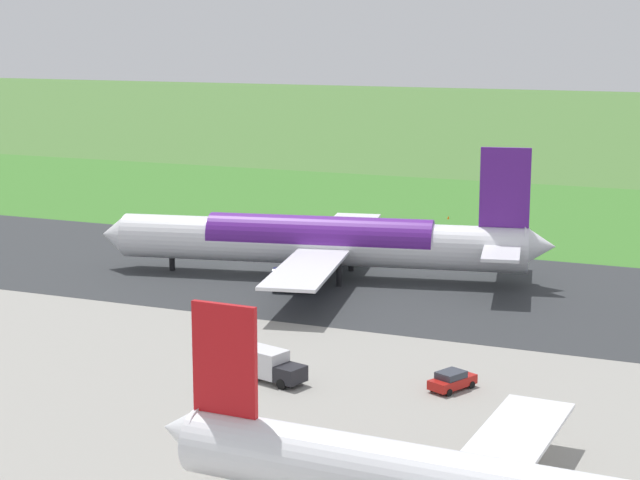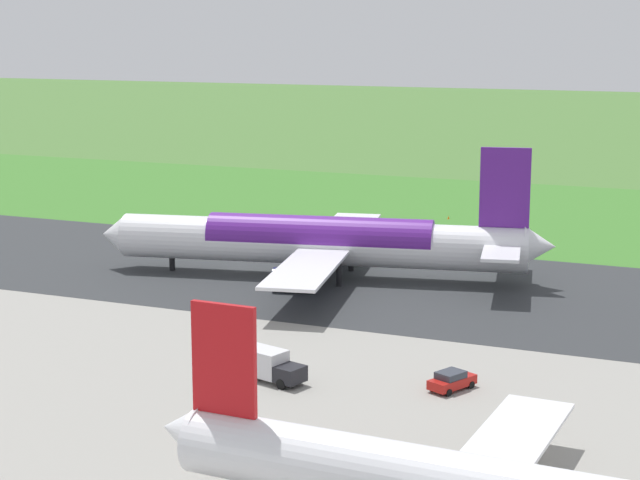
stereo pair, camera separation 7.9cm
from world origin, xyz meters
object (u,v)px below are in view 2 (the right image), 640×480
no_stopping_sign (497,207)px  airliner_main (323,241)px  service_truck_baggage (270,365)px  service_car_followme (452,380)px  traffic_cone_orange (449,218)px

no_stopping_sign → airliner_main: bearing=79.1°
service_truck_baggage → service_car_followme: service_truck_baggage is taller
airliner_main → service_car_followme: 41.53m
airliner_main → service_truck_baggage: size_ratio=8.68×
airliner_main → no_stopping_sign: bearing=-100.9°
no_stopping_sign → traffic_cone_orange: (6.71, 3.38, -1.49)m
service_car_followme → traffic_cone_orange: service_car_followme is taller
service_truck_baggage → traffic_cone_orange: 80.75m
no_stopping_sign → traffic_cone_orange: no_stopping_sign is taller
traffic_cone_orange → airliner_main: bearing=86.9°
service_truck_baggage → traffic_cone_orange: service_truck_baggage is taller
service_car_followme → traffic_cone_orange: size_ratio=8.31×
airliner_main → no_stopping_sign: airliner_main is taller
airliner_main → no_stopping_sign: (-9.08, -47.13, -2.59)m
service_car_followme → traffic_cone_orange: bearing=-73.4°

